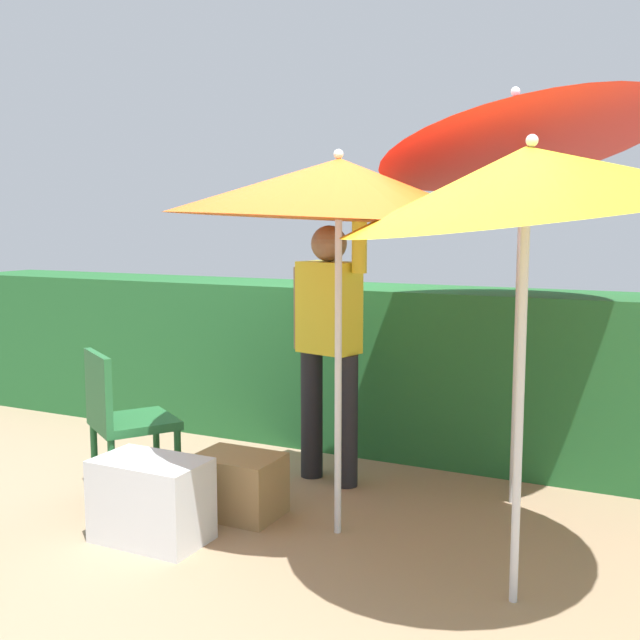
# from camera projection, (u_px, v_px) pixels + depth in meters

# --- Properties ---
(ground_plane) EXTENTS (24.00, 24.00, 0.00)m
(ground_plane) POSITION_uv_depth(u_px,v_px,m) (294.00, 537.00, 3.94)
(ground_plane) COLOR #9E8466
(hedge_row) EXTENTS (8.00, 0.70, 1.16)m
(hedge_row) POSITION_uv_depth(u_px,v_px,m) (408.00, 370.00, 5.41)
(hedge_row) COLOR #23602D
(hedge_row) RESTS_ON ground_plane
(umbrella_rainbow) EXTENTS (1.74, 1.73, 1.98)m
(umbrella_rainbow) POSITION_uv_depth(u_px,v_px,m) (339.00, 190.00, 3.79)
(umbrella_rainbow) COLOR silver
(umbrella_rainbow) RESTS_ON ground_plane
(umbrella_orange) EXTENTS (1.59, 1.57, 2.05)m
(umbrella_orange) POSITION_uv_depth(u_px,v_px,m) (529.00, 182.00, 3.04)
(umbrella_orange) COLOR silver
(umbrella_orange) RESTS_ON ground_plane
(umbrella_yellow) EXTENTS (1.67, 1.62, 2.59)m
(umbrella_yellow) POSITION_uv_depth(u_px,v_px,m) (520.00, 122.00, 4.14)
(umbrella_yellow) COLOR silver
(umbrella_yellow) RESTS_ON ground_plane
(person_vendor) EXTENTS (0.56, 0.30, 1.88)m
(person_vendor) POSITION_uv_depth(u_px,v_px,m) (329.00, 334.00, 4.69)
(person_vendor) COLOR black
(person_vendor) RESTS_ON ground_plane
(chair_plastic) EXTENTS (0.61, 0.61, 0.89)m
(chair_plastic) POSITION_uv_depth(u_px,v_px,m) (122.00, 416.00, 4.38)
(chair_plastic) COLOR #236633
(chair_plastic) RESTS_ON ground_plane
(cooler_box) EXTENTS (0.57, 0.35, 0.43)m
(cooler_box) POSITION_uv_depth(u_px,v_px,m) (151.00, 500.00, 3.88)
(cooler_box) COLOR silver
(cooler_box) RESTS_ON ground_plane
(crate_cardboard) EXTENTS (0.47, 0.34, 0.34)m
(crate_cardboard) POSITION_uv_depth(u_px,v_px,m) (238.00, 485.00, 4.23)
(crate_cardboard) COLOR #9E7A4C
(crate_cardboard) RESTS_ON ground_plane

